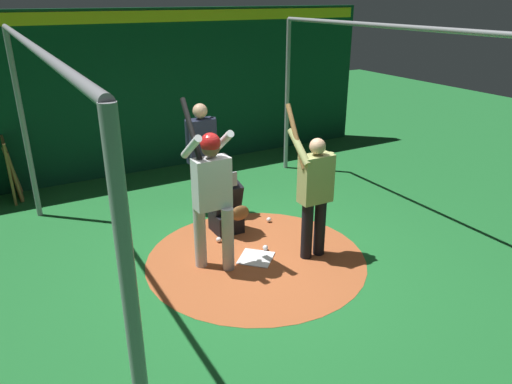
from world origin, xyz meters
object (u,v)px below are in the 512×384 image
object	(u,v)px
baseball_0	(269,220)
baseball_2	(265,248)
batter	(211,189)
catcher	(228,208)
home_plate	(256,258)
bat_rack	(10,169)
baseball_1	(219,240)
visitor	(315,190)
umpire	(202,154)

from	to	relation	value
baseball_0	baseball_2	bearing A→B (deg)	-34.05
baseball_0	batter	bearing A→B (deg)	-58.84
catcher	home_plate	bearing A→B (deg)	-1.91
catcher	bat_rack	size ratio (longest dim) A/B	0.92
catcher	baseball_2	bearing A→B (deg)	14.18
catcher	baseball_2	world-z (taller)	catcher
baseball_1	catcher	bearing A→B (deg)	131.65
baseball_1	baseball_2	xyz separation A→B (m)	(0.52, 0.45, 0.00)
catcher	visitor	bearing A→B (deg)	29.70
umpire	visitor	bearing A→B (deg)	19.92
home_plate	catcher	distance (m)	0.96
umpire	bat_rack	xyz separation A→B (m)	(-2.28, -2.56, -0.50)
baseball_0	baseball_1	distance (m)	0.97
batter	catcher	distance (m)	1.21
batter	bat_rack	world-z (taller)	batter
baseball_2	baseball_0	bearing A→B (deg)	145.95
batter	baseball_2	world-z (taller)	batter
batter	baseball_2	distance (m)	1.29
bat_rack	baseball_0	xyz separation A→B (m)	(3.07, 3.28, -0.45)
home_plate	bat_rack	bearing A→B (deg)	-146.81
visitor	baseball_0	xyz separation A→B (m)	(-1.14, 0.02, -0.89)
home_plate	umpire	distance (m)	1.92
umpire	visitor	world-z (taller)	visitor
catcher	umpire	bearing A→B (deg)	-177.26
catcher	visitor	distance (m)	1.45
baseball_0	umpire	bearing A→B (deg)	-137.76
home_plate	visitor	distance (m)	1.19
home_plate	baseball_2	size ratio (longest dim) A/B	5.68
umpire	visitor	distance (m)	2.06
bat_rack	baseball_2	xyz separation A→B (m)	(3.80, 2.79, -0.45)
baseball_0	baseball_2	world-z (taller)	same
home_plate	batter	size ratio (longest dim) A/B	0.20
home_plate	baseball_1	distance (m)	0.69
batter	baseball_1	xyz separation A→B (m)	(-0.56, 0.33, -1.03)
home_plate	baseball_0	size ratio (longest dim) A/B	5.68
bat_rack	baseball_1	bearing A→B (deg)	35.51
home_plate	baseball_2	world-z (taller)	baseball_2
baseball_0	visitor	bearing A→B (deg)	-1.00
home_plate	baseball_1	world-z (taller)	baseball_1
baseball_1	baseball_2	size ratio (longest dim) A/B	1.00
batter	bat_rack	xyz separation A→B (m)	(-3.84, -2.01, -0.58)
home_plate	baseball_0	world-z (taller)	baseball_0
visitor	umpire	bearing A→B (deg)	-158.59
catcher	baseball_0	xyz separation A→B (m)	(0.02, 0.68, -0.34)
home_plate	batter	bearing A→B (deg)	-99.18
catcher	bat_rack	bearing A→B (deg)	-139.51
bat_rack	baseball_0	world-z (taller)	bat_rack
baseball_2	visitor	bearing A→B (deg)	49.09
baseball_2	bat_rack	bearing A→B (deg)	-143.70
umpire	bat_rack	size ratio (longest dim) A/B	1.67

